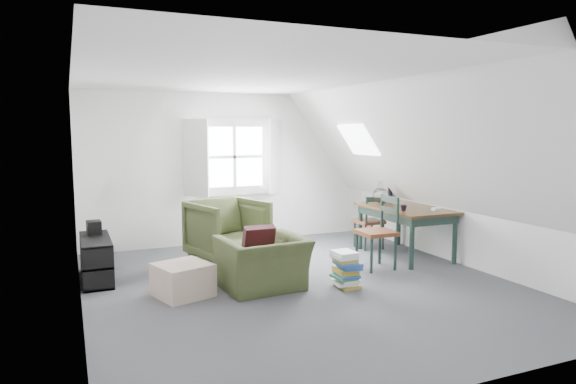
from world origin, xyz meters
name	(u,v)px	position (x,y,z in m)	size (l,w,h in m)	color
floor	(302,285)	(0.00, 0.00, 0.00)	(5.50, 5.50, 0.00)	#46474B
ceiling	(302,78)	(0.00, 0.00, 2.50)	(5.50, 5.50, 0.00)	white
wall_back	(234,169)	(0.00, 2.75, 1.25)	(5.00, 5.00, 0.00)	white
wall_front	(465,221)	(0.00, -2.75, 1.25)	(5.00, 5.00, 0.00)	white
wall_left	(77,194)	(-2.50, 0.00, 1.25)	(5.50, 5.50, 0.00)	white
wall_right	(465,177)	(2.50, 0.00, 1.25)	(5.50, 5.50, 0.00)	white
slope_left	(170,141)	(-1.55, 0.00, 1.78)	(5.50, 5.50, 0.00)	white
slope_right	(410,139)	(1.55, 0.00, 1.78)	(5.50, 5.50, 0.00)	white
dormer_window	(235,157)	(0.00, 2.68, 1.45)	(1.71, 0.35, 1.30)	white
skylight	(358,140)	(1.55, 1.30, 1.75)	(0.55, 0.75, 0.04)	white
armchair_near	(263,289)	(-0.48, 0.06, 0.00)	(0.97, 0.84, 0.63)	#3A4422
armchair_far	(228,260)	(-0.47, 1.55, 0.00)	(0.95, 0.98, 0.89)	#3A4422
throw_pillow	(258,241)	(-0.48, 0.21, 0.55)	(0.38, 0.11, 0.38)	#370F14
ottoman	(183,280)	(-1.42, 0.19, 0.19)	(0.56, 0.56, 0.38)	tan
dining_table	(405,214)	(2.05, 0.74, 0.65)	(0.90, 1.50, 0.75)	#36220D
demijohn	(380,195)	(1.90, 1.19, 0.89)	(0.24, 0.24, 0.35)	silver
vase_twigs	(390,194)	(2.15, 1.29, 0.89)	(0.08, 0.09, 0.61)	black
cup	(404,211)	(1.80, 0.44, 0.75)	(0.09, 0.09, 0.08)	black
paper_box	(436,209)	(2.25, 0.29, 0.77)	(0.12, 0.08, 0.04)	white
dining_chair_far	(370,221)	(1.84, 1.38, 0.45)	(0.40, 0.40, 0.86)	#5D2C16
dining_chair_near	(379,231)	(1.31, 0.32, 0.52)	(0.47, 0.47, 1.00)	#5D2C16
media_shelf	(96,262)	(-2.29, 1.21, 0.25)	(0.35, 1.06, 0.54)	black
electronics_box	(94,228)	(-2.29, 1.49, 0.63)	(0.17, 0.24, 0.19)	black
magazine_stack	(346,269)	(0.47, -0.26, 0.22)	(0.33, 0.39, 0.44)	#B29933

